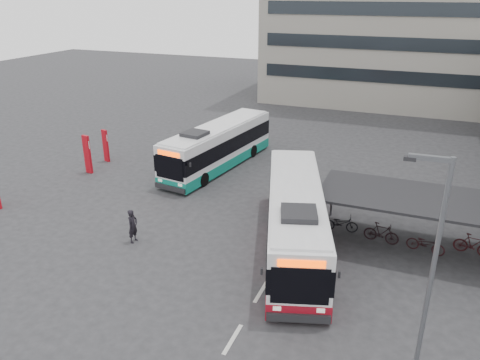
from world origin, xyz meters
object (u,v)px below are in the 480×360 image
at_px(bus_main, 295,219).
at_px(lamp_post, 431,261).
at_px(pedestrian, 133,226).
at_px(bus_teal, 218,146).

height_order(bus_main, lamp_post, lamp_post).
distance_m(bus_main, pedestrian, 7.66).
distance_m(bus_teal, lamp_post, 20.01).
height_order(bus_main, pedestrian, bus_main).
bearing_deg(lamp_post, pedestrian, 160.77).
height_order(pedestrian, lamp_post, lamp_post).
xyz_separation_m(bus_main, lamp_post, (5.55, -6.13, 2.63)).
relative_size(bus_teal, pedestrian, 6.48).
bearing_deg(lamp_post, bus_main, 129.70).
relative_size(bus_main, lamp_post, 1.55).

